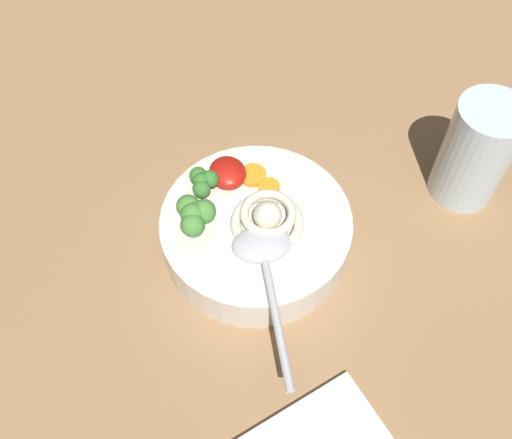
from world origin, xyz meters
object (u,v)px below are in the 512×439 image
Objects in this scene: soup_bowl at (256,231)px; drinking_glass at (476,152)px; soup_spoon at (264,256)px; noodle_pile at (267,218)px.

drinking_glass is at bearing -97.03° from soup_bowl.
drinking_glass reaches higher than soup_spoon.
soup_bowl is 25.57cm from drinking_glass.
drinking_glass is (-3.09, -25.07, 3.98)cm from soup_bowl.
noodle_pile reaches higher than soup_spoon.
soup_spoon is (-4.75, 1.33, 3.11)cm from soup_bowl.
noodle_pile reaches higher than soup_bowl.
noodle_pile is 0.65× the size of drinking_glass.
noodle_pile is at bearing 85.03° from drinking_glass.
drinking_glass reaches higher than noodle_pile.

